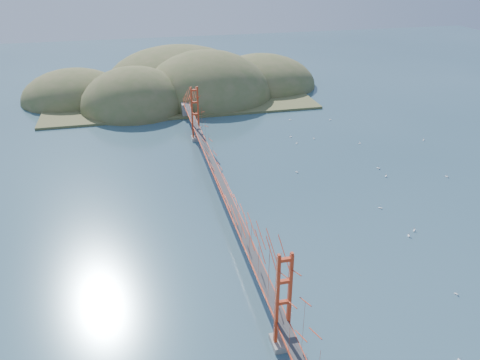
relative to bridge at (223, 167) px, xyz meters
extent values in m
plane|color=#315162|center=(0.00, -0.18, -7.01)|extent=(320.00, 320.00, 0.00)
cube|color=gray|center=(0.00, -30.18, -6.66)|extent=(2.00, 2.40, 0.70)
cube|color=gray|center=(0.00, 29.82, -6.66)|extent=(2.00, 2.40, 0.70)
cube|color=#B82F14|center=(0.00, -0.18, -3.71)|extent=(1.40, 92.00, 0.16)
cube|color=#B82F14|center=(0.00, -0.18, -3.91)|extent=(1.33, 92.00, 0.24)
cube|color=#38383A|center=(0.00, -0.18, -3.61)|extent=(1.19, 92.00, 0.03)
cube|color=gray|center=(0.00, 45.82, -5.36)|extent=(2.20, 2.60, 3.30)
cube|color=brown|center=(0.00, 63.82, -6.76)|extent=(70.00, 40.00, 0.60)
ellipsoid|color=brown|center=(-12.00, 55.82, -7.01)|extent=(28.00, 28.00, 21.00)
ellipsoid|color=brown|center=(8.00, 61.82, -7.01)|extent=(36.00, 36.00, 25.00)
ellipsoid|color=brown|center=(26.00, 69.82, -7.01)|extent=(32.00, 32.00, 18.00)
ellipsoid|color=brown|center=(-28.00, 67.82, -7.01)|extent=(28.00, 28.00, 16.00)
ellipsoid|color=brown|center=(2.00, 77.82, -7.01)|extent=(44.00, 44.00, 22.00)
cube|color=white|center=(24.36, -14.76, -6.94)|extent=(0.43, 0.66, 0.11)
cylinder|color=white|center=(24.36, -14.76, -6.60)|extent=(0.02, 0.02, 0.69)
cube|color=white|center=(15.74, 9.21, -6.95)|extent=(0.53, 0.51, 0.10)
cylinder|color=white|center=(15.74, 9.21, -6.64)|extent=(0.02, 0.02, 0.61)
cube|color=white|center=(25.92, -13.65, -6.94)|extent=(0.58, 0.59, 0.11)
cylinder|color=white|center=(25.92, -13.65, -6.60)|extent=(0.02, 0.02, 0.68)
cube|color=white|center=(20.46, 26.59, -6.94)|extent=(0.62, 0.24, 0.11)
cylinder|color=white|center=(20.46, 26.59, -6.61)|extent=(0.02, 0.02, 0.66)
cube|color=white|center=(47.79, 18.07, -6.94)|extent=(0.61, 0.57, 0.11)
cylinder|color=white|center=(47.79, 18.07, -6.60)|extent=(0.02, 0.02, 0.68)
cube|color=white|center=(24.33, -6.42, -6.95)|extent=(0.56, 0.50, 0.10)
cylinder|color=white|center=(24.33, -6.42, -6.64)|extent=(0.02, 0.02, 0.62)
cube|color=white|center=(23.97, 37.29, -6.94)|extent=(0.63, 0.47, 0.11)
cylinder|color=white|center=(23.97, 37.29, -6.61)|extent=(0.02, 0.02, 0.66)
cylinder|color=white|center=(17.01, -36.45, -6.65)|extent=(0.02, 0.02, 0.60)
cube|color=white|center=(41.70, 1.16, -6.94)|extent=(0.45, 0.64, 0.11)
cylinder|color=white|center=(41.70, 1.16, -6.60)|extent=(0.02, 0.02, 0.67)
cube|color=white|center=(23.08, -27.42, -6.96)|extent=(0.42, 0.48, 0.09)
cylinder|color=white|center=(23.08, -27.42, -6.69)|extent=(0.01, 0.01, 0.53)
cube|color=white|center=(31.33, 7.32, -6.94)|extent=(0.50, 0.64, 0.11)
cylinder|color=white|center=(31.33, 7.32, -6.60)|extent=(0.02, 0.02, 0.68)
cube|color=white|center=(20.51, 22.68, -6.95)|extent=(0.56, 0.43, 0.10)
cylinder|color=white|center=(20.51, 22.68, -6.65)|extent=(0.02, 0.02, 0.60)
cube|color=white|center=(25.05, 24.45, -6.95)|extent=(0.23, 0.55, 0.10)
cylinder|color=white|center=(25.05, 24.45, -6.66)|extent=(0.02, 0.02, 0.58)
cube|color=white|center=(30.98, 3.84, -6.94)|extent=(0.57, 0.59, 0.11)
cylinder|color=white|center=(30.98, 3.84, -6.60)|extent=(0.02, 0.02, 0.68)
cube|color=white|center=(33.44, 35.17, -6.95)|extent=(0.57, 0.26, 0.10)
cylinder|color=white|center=(33.44, 35.17, -6.65)|extent=(0.02, 0.02, 0.59)
cube|color=white|center=(33.48, 19.51, -6.95)|extent=(0.60, 0.33, 0.10)
cylinder|color=white|center=(33.48, 19.51, -6.64)|extent=(0.02, 0.02, 0.62)
camera|label=1|loc=(-12.54, -64.48, 30.64)|focal=35.00mm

